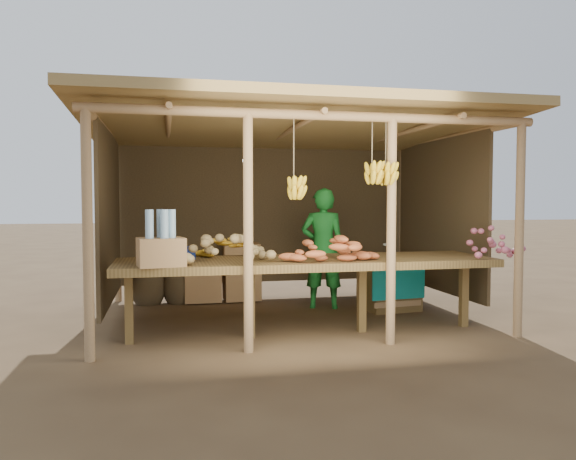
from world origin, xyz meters
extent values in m
plane|color=brown|center=(0.00, 0.00, 0.00)|extent=(60.00, 60.00, 0.00)
cylinder|color=#A47D54|center=(-2.10, -1.50, 1.10)|extent=(0.09, 0.09, 2.20)
cylinder|color=#A47D54|center=(2.10, -1.50, 1.10)|extent=(0.09, 0.09, 2.20)
cylinder|color=#A47D54|center=(-2.10, 1.50, 1.10)|extent=(0.09, 0.09, 2.20)
cylinder|color=#A47D54|center=(2.10, 1.50, 1.10)|extent=(0.09, 0.09, 2.20)
cylinder|color=#A47D54|center=(-0.70, -1.50, 1.10)|extent=(0.09, 0.09, 2.20)
cylinder|color=#A47D54|center=(0.70, -1.50, 1.10)|extent=(0.09, 0.09, 2.20)
cylinder|color=#A47D54|center=(0.00, -1.50, 2.20)|extent=(4.40, 0.09, 0.09)
cylinder|color=#A47D54|center=(0.00, 1.50, 2.20)|extent=(4.40, 0.09, 0.09)
cube|color=#A5854D|center=(0.00, 0.00, 2.29)|extent=(4.70, 3.50, 0.28)
cube|color=#4B3A22|center=(0.00, 1.48, 1.21)|extent=(4.20, 0.04, 1.98)
cube|color=#4B3A22|center=(-2.08, 0.20, 1.21)|extent=(0.04, 2.40, 1.98)
cube|color=#4B3A22|center=(2.08, 0.20, 1.21)|extent=(0.04, 2.40, 1.98)
cube|color=brown|center=(0.00, -0.95, 0.76)|extent=(3.90, 1.05, 0.08)
cube|color=brown|center=(-1.80, -0.95, 0.36)|extent=(0.08, 0.08, 0.72)
cube|color=brown|center=(-0.60, -0.95, 0.36)|extent=(0.08, 0.08, 0.72)
cube|color=brown|center=(0.60, -0.95, 0.36)|extent=(0.08, 0.08, 0.72)
cube|color=brown|center=(1.80, -0.95, 0.36)|extent=(0.08, 0.08, 0.72)
cylinder|color=navy|center=(-1.32, -0.79, 0.86)|extent=(0.36, 0.36, 0.13)
cube|color=#A07447|center=(-1.48, -1.32, 0.93)|extent=(0.46, 0.39, 0.26)
imported|color=#1B7928|center=(0.56, 0.43, 0.78)|extent=(0.66, 0.54, 1.56)
cube|color=brown|center=(1.37, 0.14, 0.30)|extent=(0.72, 0.63, 0.61)
cube|color=#0C8483|center=(1.37, 0.14, 0.64)|extent=(0.80, 0.71, 0.06)
cube|color=#A07447|center=(-0.41, 1.15, 0.22)|extent=(0.50, 0.40, 0.39)
cube|color=#A07447|center=(-0.41, 1.15, 0.61)|extent=(0.50, 0.40, 0.39)
cube|color=#A07447|center=(-0.96, 1.15, 0.22)|extent=(0.50, 0.40, 0.39)
ellipsoid|color=#4B3A22|center=(-1.69, 1.19, 0.27)|extent=(0.46, 0.46, 0.62)
ellipsoid|color=#4B3A22|center=(-1.27, 1.19, 0.27)|extent=(0.46, 0.46, 0.62)
camera|label=1|loc=(-1.43, -6.59, 1.40)|focal=35.00mm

